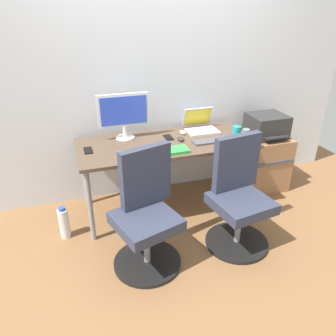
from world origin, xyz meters
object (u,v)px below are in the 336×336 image
object	(u,v)px
office_chair_left	(146,216)
coffee_mug	(237,131)
water_bottle_on_floor	(64,223)
open_laptop	(200,125)
desktop_monitor	(124,113)
printer	(267,126)
side_cabinet	(261,161)
office_chair_right	(238,198)

from	to	relation	value
office_chair_left	coffee_mug	size ratio (longest dim) A/B	10.22
water_bottle_on_floor	open_laptop	size ratio (longest dim) A/B	1.00
water_bottle_on_floor	office_chair_left	bearing A→B (deg)	-38.52
water_bottle_on_floor	desktop_monitor	size ratio (longest dim) A/B	0.65
printer	open_laptop	xyz separation A→B (m)	(-0.72, 0.10, 0.05)
side_cabinet	coffee_mug	xyz separation A→B (m)	(-0.44, -0.15, 0.46)
office_chair_right	open_laptop	distance (m)	0.95
water_bottle_on_floor	open_laptop	distance (m)	1.61
coffee_mug	printer	bearing A→B (deg)	18.72
side_cabinet	printer	bearing A→B (deg)	-90.00
side_cabinet	office_chair_right	bearing A→B (deg)	-133.04
printer	desktop_monitor	xyz separation A→B (m)	(-1.50, 0.11, 0.25)
open_laptop	coffee_mug	xyz separation A→B (m)	(0.28, -0.25, -0.01)
office_chair_left	desktop_monitor	distance (m)	1.05
printer	water_bottle_on_floor	size ratio (longest dim) A/B	1.29
printer	desktop_monitor	size ratio (longest dim) A/B	0.83
printer	coffee_mug	distance (m)	0.47
office_chair_left	office_chair_right	world-z (taller)	same
office_chair_right	open_laptop	xyz separation A→B (m)	(0.02, 0.89, 0.35)
side_cabinet	water_bottle_on_floor	size ratio (longest dim) A/B	1.92
side_cabinet	desktop_monitor	size ratio (longest dim) A/B	1.24
desktop_monitor	printer	bearing A→B (deg)	-4.21
office_chair_left	open_laptop	distance (m)	1.25
office_chair_left	office_chair_right	xyz separation A→B (m)	(0.79, 0.00, 0.00)
side_cabinet	desktop_monitor	world-z (taller)	desktop_monitor
office_chair_right	coffee_mug	xyz separation A→B (m)	(0.30, 0.64, 0.34)
side_cabinet	desktop_monitor	distance (m)	1.64
office_chair_right	office_chair_left	bearing A→B (deg)	-179.85
side_cabinet	coffee_mug	bearing A→B (deg)	-161.17
office_chair_left	printer	size ratio (longest dim) A/B	2.35
water_bottle_on_floor	desktop_monitor	bearing A→B (deg)	31.42
office_chair_right	printer	bearing A→B (deg)	46.93
printer	desktop_monitor	world-z (taller)	desktop_monitor
office_chair_right	desktop_monitor	distance (m)	1.30
office_chair_left	coffee_mug	world-z (taller)	office_chair_left
office_chair_left	coffee_mug	bearing A→B (deg)	30.50
desktop_monitor	open_laptop	size ratio (longest dim) A/B	1.55
office_chair_right	side_cabinet	world-z (taller)	office_chair_right
side_cabinet	office_chair_left	bearing A→B (deg)	-152.62
open_laptop	coffee_mug	distance (m)	0.37
office_chair_left	printer	distance (m)	1.75
desktop_monitor	open_laptop	world-z (taller)	desktop_monitor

